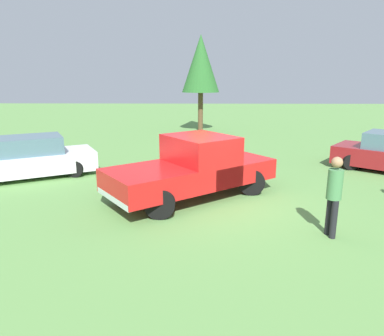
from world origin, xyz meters
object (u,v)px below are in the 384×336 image
Objects in this scene: pickup_truck at (196,166)px; tree_far_center at (201,64)px; sedan_far at (26,159)px; person_visitor at (334,192)px.

tree_far_center is at bearing -127.70° from pickup_truck.
pickup_truck is at bearing 89.21° from tree_far_center.
sedan_far is (6.00, -2.01, -0.28)m from pickup_truck.
tree_far_center reaches higher than pickup_truck.
person_visitor is at bearing 102.01° from pickup_truck.
sedan_far is at bearing 61.45° from tree_far_center.
sedan_far is 0.82× the size of tree_far_center.
tree_far_center is at bearing 90.03° from person_visitor.
sedan_far is 2.77× the size of person_visitor.
person_visitor is (-3.03, 2.64, 0.09)m from pickup_truck.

